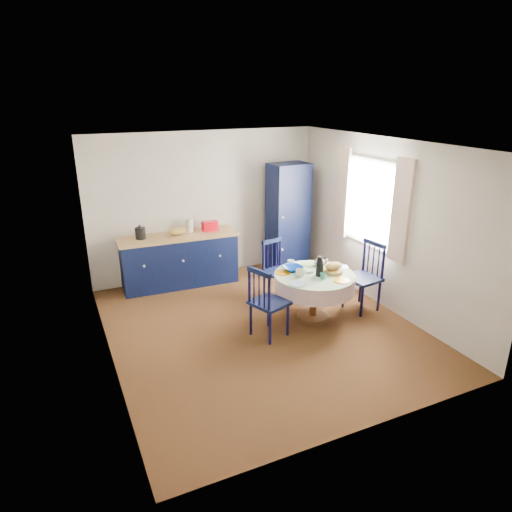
{
  "coord_description": "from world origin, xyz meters",
  "views": [
    {
      "loc": [
        -2.42,
        -5.08,
        3.1
      ],
      "look_at": [
        0.01,
        0.2,
        0.99
      ],
      "focal_mm": 32.0,
      "sensor_mm": 36.0,
      "label": 1
    }
  ],
  "objects_px": {
    "chair_far": "(278,270)",
    "mug_b": "(323,276)",
    "mug_c": "(323,261)",
    "cobalt_bowl": "(293,269)",
    "kitchen_counter": "(179,259)",
    "chair_left": "(267,302)",
    "mug_a": "(300,273)",
    "mug_d": "(291,263)",
    "chair_right": "(365,276)",
    "dining_table": "(315,282)",
    "pantry_cabinet": "(288,218)"
  },
  "relations": [
    {
      "from": "mug_c",
      "to": "mug_a",
      "type": "bearing_deg",
      "value": -155.17
    },
    {
      "from": "chair_far",
      "to": "cobalt_bowl",
      "type": "xyz_separation_m",
      "value": [
        -0.06,
        -0.59,
        0.24
      ]
    },
    {
      "from": "mug_a",
      "to": "mug_b",
      "type": "bearing_deg",
      "value": -43.81
    },
    {
      "from": "chair_right",
      "to": "mug_b",
      "type": "xyz_separation_m",
      "value": [
        -0.84,
        -0.16,
        0.2
      ]
    },
    {
      "from": "chair_far",
      "to": "mug_b",
      "type": "height_order",
      "value": "chair_far"
    },
    {
      "from": "mug_b",
      "to": "mug_c",
      "type": "height_order",
      "value": "mug_c"
    },
    {
      "from": "mug_a",
      "to": "mug_d",
      "type": "distance_m",
      "value": 0.39
    },
    {
      "from": "dining_table",
      "to": "mug_a",
      "type": "xyz_separation_m",
      "value": [
        -0.23,
        0.03,
        0.17
      ]
    },
    {
      "from": "pantry_cabinet",
      "to": "chair_far",
      "type": "xyz_separation_m",
      "value": [
        -0.75,
        -1.07,
        -0.49
      ]
    },
    {
      "from": "pantry_cabinet",
      "to": "chair_right",
      "type": "xyz_separation_m",
      "value": [
        0.25,
        -1.94,
        -0.44
      ]
    },
    {
      "from": "dining_table",
      "to": "mug_d",
      "type": "xyz_separation_m",
      "value": [
        -0.16,
        0.41,
        0.16
      ]
    },
    {
      "from": "kitchen_counter",
      "to": "mug_b",
      "type": "xyz_separation_m",
      "value": [
        1.41,
        -2.21,
        0.27
      ]
    },
    {
      "from": "chair_right",
      "to": "cobalt_bowl",
      "type": "xyz_separation_m",
      "value": [
        -1.07,
        0.28,
        0.19
      ]
    },
    {
      "from": "kitchen_counter",
      "to": "cobalt_bowl",
      "type": "distance_m",
      "value": 2.14
    },
    {
      "from": "chair_left",
      "to": "kitchen_counter",
      "type": "bearing_deg",
      "value": -4.83
    },
    {
      "from": "chair_far",
      "to": "chair_right",
      "type": "xyz_separation_m",
      "value": [
        1.0,
        -0.87,
        0.05
      ]
    },
    {
      "from": "chair_right",
      "to": "mug_c",
      "type": "height_order",
      "value": "chair_right"
    },
    {
      "from": "mug_c",
      "to": "kitchen_counter",
      "type": "bearing_deg",
      "value": 134.7
    },
    {
      "from": "chair_left",
      "to": "mug_c",
      "type": "xyz_separation_m",
      "value": [
        1.15,
        0.46,
        0.23
      ]
    },
    {
      "from": "pantry_cabinet",
      "to": "cobalt_bowl",
      "type": "height_order",
      "value": "pantry_cabinet"
    },
    {
      "from": "chair_far",
      "to": "mug_d",
      "type": "height_order",
      "value": "chair_far"
    },
    {
      "from": "kitchen_counter",
      "to": "mug_c",
      "type": "bearing_deg",
      "value": -42.76
    },
    {
      "from": "mug_d",
      "to": "cobalt_bowl",
      "type": "bearing_deg",
      "value": -109.97
    },
    {
      "from": "dining_table",
      "to": "chair_left",
      "type": "relative_size",
      "value": 1.17
    },
    {
      "from": "dining_table",
      "to": "mug_b",
      "type": "height_order",
      "value": "dining_table"
    },
    {
      "from": "dining_table",
      "to": "mug_c",
      "type": "distance_m",
      "value": 0.45
    },
    {
      "from": "chair_far",
      "to": "mug_b",
      "type": "xyz_separation_m",
      "value": [
        0.16,
        -1.03,
        0.25
      ]
    },
    {
      "from": "dining_table",
      "to": "mug_a",
      "type": "distance_m",
      "value": 0.29
    },
    {
      "from": "kitchen_counter",
      "to": "chair_left",
      "type": "distance_m",
      "value": 2.27
    },
    {
      "from": "chair_far",
      "to": "chair_left",
      "type": "bearing_deg",
      "value": -136.67
    },
    {
      "from": "dining_table",
      "to": "mug_a",
      "type": "relative_size",
      "value": 9.23
    },
    {
      "from": "chair_right",
      "to": "cobalt_bowl",
      "type": "bearing_deg",
      "value": -113.3
    },
    {
      "from": "pantry_cabinet",
      "to": "mug_b",
      "type": "height_order",
      "value": "pantry_cabinet"
    },
    {
      "from": "mug_b",
      "to": "mug_c",
      "type": "bearing_deg",
      "value": 56.81
    },
    {
      "from": "chair_far",
      "to": "mug_b",
      "type": "distance_m",
      "value": 1.07
    },
    {
      "from": "mug_d",
      "to": "pantry_cabinet",
      "type": "bearing_deg",
      "value": 63.14
    },
    {
      "from": "chair_far",
      "to": "chair_right",
      "type": "distance_m",
      "value": 1.33
    },
    {
      "from": "mug_b",
      "to": "mug_c",
      "type": "relative_size",
      "value": 0.77
    },
    {
      "from": "mug_c",
      "to": "cobalt_bowl",
      "type": "distance_m",
      "value": 0.54
    },
    {
      "from": "mug_b",
      "to": "mug_d",
      "type": "bearing_deg",
      "value": 105.16
    },
    {
      "from": "kitchen_counter",
      "to": "chair_left",
      "type": "bearing_deg",
      "value": -73.01
    },
    {
      "from": "mug_d",
      "to": "chair_left",
      "type": "bearing_deg",
      "value": -138.64
    },
    {
      "from": "kitchen_counter",
      "to": "mug_a",
      "type": "height_order",
      "value": "kitchen_counter"
    },
    {
      "from": "chair_right",
      "to": "cobalt_bowl",
      "type": "relative_size",
      "value": 3.78
    },
    {
      "from": "mug_b",
      "to": "chair_right",
      "type": "bearing_deg",
      "value": 10.54
    },
    {
      "from": "mug_c",
      "to": "chair_far",
      "type": "bearing_deg",
      "value": 130.47
    },
    {
      "from": "mug_c",
      "to": "dining_table",
      "type": "bearing_deg",
      "value": -138.09
    },
    {
      "from": "mug_d",
      "to": "mug_a",
      "type": "bearing_deg",
      "value": -99.98
    },
    {
      "from": "kitchen_counter",
      "to": "pantry_cabinet",
      "type": "bearing_deg",
      "value": -0.63
    },
    {
      "from": "dining_table",
      "to": "mug_b",
      "type": "distance_m",
      "value": 0.25
    }
  ]
}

